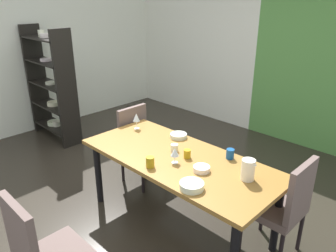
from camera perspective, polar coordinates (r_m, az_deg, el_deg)
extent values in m
cube|color=#2C2720|center=(3.98, -6.13, -11.53)|extent=(5.60, 5.51, 0.02)
cube|color=silver|center=(6.30, 4.34, 14.53)|extent=(2.72, 0.10, 2.72)
cube|color=white|center=(5.80, -24.74, 11.98)|extent=(0.10, 5.51, 2.72)
cube|color=olive|center=(3.11, 1.80, -5.73)|extent=(1.97, 0.87, 0.04)
cylinder|color=black|center=(4.05, -4.21, -4.77)|extent=(0.07, 0.07, 0.71)
cylinder|color=black|center=(3.14, 18.44, -14.83)|extent=(0.07, 0.07, 0.71)
cylinder|color=black|center=(3.70, -12.06, -8.00)|extent=(0.07, 0.07, 0.71)
cube|color=#675450|center=(2.39, -24.12, -17.82)|extent=(0.42, 0.05, 0.56)
cube|color=#675450|center=(3.98, -4.24, -3.88)|extent=(0.44, 0.44, 0.07)
cube|color=#675450|center=(4.02, -6.22, 0.06)|extent=(0.05, 0.42, 0.48)
cylinder|color=black|center=(4.08, -0.35, -6.91)|extent=(0.04, 0.04, 0.41)
cylinder|color=black|center=(3.86, -4.39, -8.84)|extent=(0.04, 0.04, 0.41)
cylinder|color=black|center=(4.33, -3.93, -5.18)|extent=(0.04, 0.04, 0.41)
cylinder|color=black|center=(4.12, -7.90, -6.87)|extent=(0.04, 0.04, 0.41)
cube|color=#675450|center=(3.08, 17.95, -13.54)|extent=(0.44, 0.44, 0.07)
cube|color=#675450|center=(2.88, 22.11, -10.72)|extent=(0.05, 0.42, 0.51)
cylinder|color=black|center=(3.15, 12.55, -17.42)|extent=(0.04, 0.04, 0.41)
cylinder|color=black|center=(3.42, 16.11, -14.25)|extent=(0.04, 0.04, 0.41)
cylinder|color=black|center=(3.31, 22.06, -16.55)|extent=(0.04, 0.04, 0.41)
cube|color=black|center=(5.84, -21.87, 7.54)|extent=(0.05, 0.31, 1.75)
cube|color=black|center=(4.99, -17.22, 5.88)|extent=(0.05, 0.31, 1.75)
cube|color=black|center=(5.62, -18.82, -0.09)|extent=(0.99, 0.31, 0.02)
cylinder|color=beige|center=(5.68, -19.27, 0.53)|extent=(0.20, 0.20, 0.06)
cylinder|color=silver|center=(5.59, -18.84, 0.42)|extent=(0.11, 0.11, 0.09)
cube|color=black|center=(5.51, -19.26, 3.28)|extent=(0.99, 0.31, 0.02)
cylinder|color=#F5F0C6|center=(5.51, -19.38, 3.72)|extent=(0.19, 0.19, 0.06)
cube|color=black|center=(5.41, -19.72, 6.78)|extent=(0.99, 0.31, 0.02)
cylinder|color=silver|center=(5.40, -19.76, 7.09)|extent=(0.16, 0.16, 0.04)
cube|color=black|center=(5.34, -20.20, 10.40)|extent=(0.99, 0.31, 0.02)
cylinder|color=white|center=(5.38, -20.51, 10.77)|extent=(0.17, 0.17, 0.04)
cube|color=black|center=(5.29, -20.71, 14.09)|extent=(0.99, 0.31, 0.02)
cylinder|color=white|center=(5.26, -20.64, 14.53)|extent=(0.15, 0.15, 0.06)
cylinder|color=silver|center=(5.35, -21.20, 14.80)|extent=(0.09, 0.09, 0.10)
cylinder|color=silver|center=(3.75, -5.46, -0.40)|extent=(0.06, 0.06, 0.00)
cylinder|color=silver|center=(3.73, -5.49, 0.25)|extent=(0.01, 0.01, 0.09)
cone|color=silver|center=(3.70, -5.54, 1.53)|extent=(0.08, 0.08, 0.09)
cylinder|color=silver|center=(3.00, 1.19, -6.37)|extent=(0.06, 0.06, 0.00)
cylinder|color=silver|center=(2.98, 1.19, -5.77)|extent=(0.01, 0.01, 0.07)
cone|color=silver|center=(2.95, 1.21, -4.55)|extent=(0.08, 0.08, 0.07)
cylinder|color=white|center=(2.87, 5.86, -7.40)|extent=(0.15, 0.15, 0.05)
cylinder|color=white|center=(2.62, 4.15, -10.31)|extent=(0.20, 0.20, 0.05)
cylinder|color=silver|center=(3.50, 1.84, -1.69)|extent=(0.18, 0.18, 0.04)
cylinder|color=#B48D16|center=(3.07, 3.37, -4.86)|extent=(0.07, 0.07, 0.08)
cylinder|color=#A68917|center=(2.91, -3.14, -6.28)|extent=(0.08, 0.08, 0.10)
cylinder|color=silver|center=(3.20, 1.13, -3.80)|extent=(0.07, 0.07, 0.07)
cylinder|color=#13488B|center=(3.10, 10.77, -4.78)|extent=(0.07, 0.07, 0.09)
cylinder|color=white|center=(2.78, 13.76, -7.40)|extent=(0.11, 0.11, 0.18)
cone|color=white|center=(2.72, 14.81, -6.35)|extent=(0.04, 0.04, 0.03)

